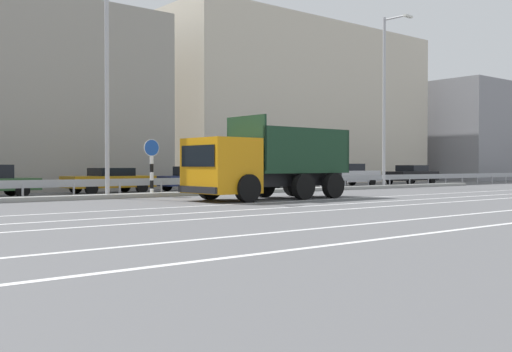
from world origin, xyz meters
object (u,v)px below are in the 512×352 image
Objects in this scene: street_lamp_2 at (386,95)px; parked_car_8 at (411,174)px; median_road_sign at (152,166)px; parked_car_4 at (109,180)px; parked_car_7 at (347,175)px; parked_car_5 at (198,178)px; dump_truck at (253,169)px; parked_car_6 at (283,176)px; street_lamp_1 at (108,70)px.

street_lamp_2 is 9.74m from parked_car_8.
parked_car_8 is (23.50, 3.58, -0.61)m from median_road_sign.
parked_car_7 is at bearing -92.45° from parked_car_4.
street_lamp_2 is at bearing 65.09° from parked_car_5.
parked_car_6 is at bearing -48.01° from dump_truck.
parked_car_5 is 1.10× the size of parked_car_6.
parked_car_8 is (23.50, -0.55, 0.06)m from parked_car_4.
parked_car_5 is 6.24m from parked_car_6.
parked_car_8 is at bearing -92.08° from parked_car_4.
parked_car_4 is 5.09m from parked_car_5.
street_lamp_2 is at bearing 48.23° from parked_car_6.
street_lamp_1 is 19.73m from parked_car_7.
dump_truck is 0.70× the size of street_lamp_2.
median_road_sign is at bearing 22.92° from dump_truck.
parked_car_8 is at bearing 84.51° from parked_car_5.
street_lamp_2 is 2.10× the size of parked_car_7.
street_lamp_1 is at bearing 153.43° from parked_car_4.
parked_car_7 is (14.67, 8.18, -0.48)m from dump_truck.
median_road_sign is at bearing 179.70° from street_lamp_2.
street_lamp_2 is 2.41× the size of parked_car_4.
street_lamp_1 is at bearing -63.29° from parked_car_5.
parked_car_5 is (-10.81, 4.10, -4.91)m from street_lamp_2.
street_lamp_2 is (13.92, 4.46, 4.35)m from dump_truck.
parked_car_7 is at bearing 11.84° from street_lamp_1.
street_lamp_2 is 6.14m from parked_car_7.
parked_car_6 is (13.48, 4.33, -4.50)m from street_lamp_1.
parked_car_5 is at bearing 38.31° from median_road_sign.
parked_car_7 is (18.80, 3.94, -4.49)m from street_lamp_1.
median_road_sign is at bearing -55.82° from parked_car_5.
street_lamp_1 is 2.02× the size of parked_car_8.
street_lamp_1 is 18.06m from street_lamp_2.
street_lamp_1 is (-2.16, -0.31, 3.92)m from median_road_sign.
dump_truck is at bearing -167.89° from parked_car_4.
dump_truck reaches higher than parked_car_6.
median_road_sign is (-1.97, 4.55, 0.08)m from dump_truck.
dump_truck is 15.25m from street_lamp_2.
dump_truck is 16.81m from parked_car_7.
dump_truck is at bearing -62.97° from parked_car_7.
parked_car_8 is at bearing 88.06° from parked_car_6.
street_lamp_1 reaches higher than parked_car_5.
dump_truck is 9.13m from parked_car_5.
parked_car_6 is (-4.57, 4.10, -4.83)m from street_lamp_2.
dump_truck is 1.48× the size of parked_car_7.
street_lamp_1 is at bearing -171.92° from median_road_sign.
street_lamp_2 reaches higher than median_road_sign.
parked_car_5 is 11.56m from parked_car_7.
dump_truck is 1.62× the size of parked_car_6.
parked_car_4 is (2.15, 4.44, -4.59)m from street_lamp_1.
median_road_sign is 0.51× the size of parked_car_7.
parked_car_5 is 1.04× the size of parked_car_8.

